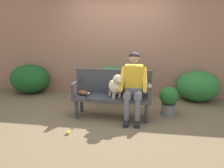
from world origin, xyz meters
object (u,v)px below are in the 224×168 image
dog_on_bench (116,85)px  tennis_racket (85,94)px  potted_plant (169,99)px  baseball_glove (83,92)px  garden_bench (112,99)px  person_seated (133,84)px  tennis_ball (68,133)px

dog_on_bench → tennis_racket: 0.69m
tennis_racket → potted_plant: 1.71m
tennis_racket → baseball_glove: 0.05m
garden_bench → potted_plant: bearing=13.7°
garden_bench → person_seated: (0.41, -0.01, 0.34)m
baseball_glove → tennis_ball: (-0.04, -0.86, -0.45)m
garden_bench → tennis_racket: size_ratio=2.66×
baseball_glove → tennis_ball: 0.97m
dog_on_bench → baseball_glove: size_ratio=2.15×
dog_on_bench → baseball_glove: bearing=175.5°
dog_on_bench → tennis_ball: 1.25m
person_seated → baseball_glove: person_seated is taller
tennis_racket → baseball_glove: (-0.02, -0.03, 0.04)m
tennis_racket → potted_plant: potted_plant is taller
person_seated → tennis_racket: 1.02m
dog_on_bench → potted_plant: dog_on_bench is taller
tennis_ball → potted_plant: potted_plant is taller
dog_on_bench → tennis_ball: bearing=-131.0°
garden_bench → baseball_glove: size_ratio=6.95×
garden_bench → tennis_racket: bearing=174.7°
baseball_glove → tennis_ball: bearing=-57.0°
tennis_racket → garden_bench: bearing=-5.3°
tennis_ball → garden_bench: bearing=53.2°
garden_bench → tennis_racket: tennis_racket is taller
garden_bench → potted_plant: size_ratio=2.59×
baseball_glove → potted_plant: size_ratio=0.37×
person_seated → dog_on_bench: 0.34m
garden_bench → dog_on_bench: 0.31m
dog_on_bench → person_seated: bearing=4.3°
person_seated → tennis_racket: bearing=176.5°
tennis_ball → tennis_racket: bearing=86.0°
baseball_glove → tennis_ball: size_ratio=3.33×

